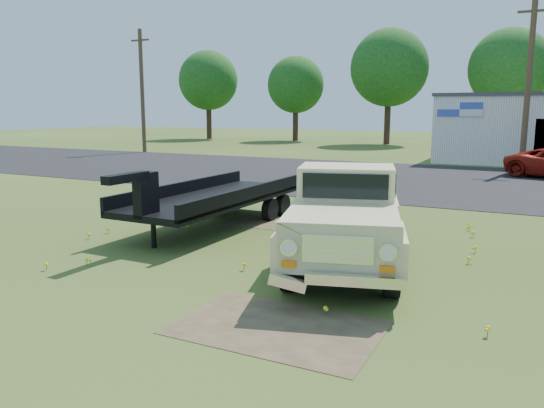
{
  "coord_description": "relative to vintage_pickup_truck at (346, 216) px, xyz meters",
  "views": [
    {
      "loc": [
        4.76,
        -9.66,
        3.19
      ],
      "look_at": [
        -0.6,
        1.0,
        1.06
      ],
      "focal_mm": 35.0,
      "sensor_mm": 36.0,
      "label": 1
    }
  ],
  "objects": [
    {
      "name": "treeline_b",
      "position": [
        -19.34,
        40.49,
        4.62
      ],
      "size": [
        5.76,
        5.76,
        8.57
      ],
      "color": "#382419",
      "rests_on": "ground"
    },
    {
      "name": "utility_pole_west",
      "position": [
        -23.34,
        21.49,
        3.56
      ],
      "size": [
        1.6,
        0.3,
        9.0
      ],
      "color": "#483721",
      "rests_on": "ground"
    },
    {
      "name": "vintage_pickup_truck",
      "position": [
        0.0,
        0.0,
        0.0
      ],
      "size": [
        3.74,
        6.14,
        2.08
      ],
      "primitive_type": null,
      "rotation": [
        0.0,
        0.0,
        0.28
      ],
      "color": "#CFC38B",
      "rests_on": "ground"
    },
    {
      "name": "treeline_a",
      "position": [
        -29.34,
        39.49,
        5.26
      ],
      "size": [
        6.4,
        6.4,
        9.52
      ],
      "color": "#382419",
      "rests_on": "ground"
    },
    {
      "name": "dirt_patch_b",
      "position": [
        -3.34,
        2.99,
        -1.04
      ],
      "size": [
        2.2,
        1.6,
        0.01
      ],
      "primitive_type": "cube",
      "color": "#4C3D28",
      "rests_on": "ground"
    },
    {
      "name": "flatbed_trailer",
      "position": [
        -4.42,
        1.9,
        -0.12
      ],
      "size": [
        2.35,
        6.79,
        1.84
      ],
      "primitive_type": null,
      "rotation": [
        0.0,
        0.0,
        -0.01
      ],
      "color": "black",
      "rests_on": "ground"
    },
    {
      "name": "ground",
      "position": [
        -1.34,
        -0.51,
        -1.04
      ],
      "size": [
        140.0,
        140.0,
        0.0
      ],
      "primitive_type": "plane",
      "color": "#344B18",
      "rests_on": "ground"
    },
    {
      "name": "utility_pole_mid",
      "position": [
        2.66,
        21.49,
        3.56
      ],
      "size": [
        1.6,
        0.3,
        9.0
      ],
      "color": "#483721",
      "rests_on": "ground"
    },
    {
      "name": "asphalt_lot",
      "position": [
        -1.34,
        14.49,
        -1.04
      ],
      "size": [
        90.0,
        14.0,
        0.02
      ],
      "primitive_type": "cube",
      "color": "black",
      "rests_on": "ground"
    },
    {
      "name": "treeline_d",
      "position": [
        0.66,
        39.99,
        5.58
      ],
      "size": [
        6.72,
        6.72,
        10.0
      ],
      "color": "#382419",
      "rests_on": "ground"
    },
    {
      "name": "treeline_c",
      "position": [
        -9.34,
        38.99,
        5.89
      ],
      "size": [
        7.04,
        7.04,
        10.47
      ],
      "color": "#382419",
      "rests_on": "ground"
    },
    {
      "name": "dirt_patch_a",
      "position": [
        0.16,
        -3.51,
        -1.04
      ],
      "size": [
        3.0,
        2.0,
        0.01
      ],
      "primitive_type": "cube",
      "color": "#4C3D28",
      "rests_on": "ground"
    }
  ]
}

